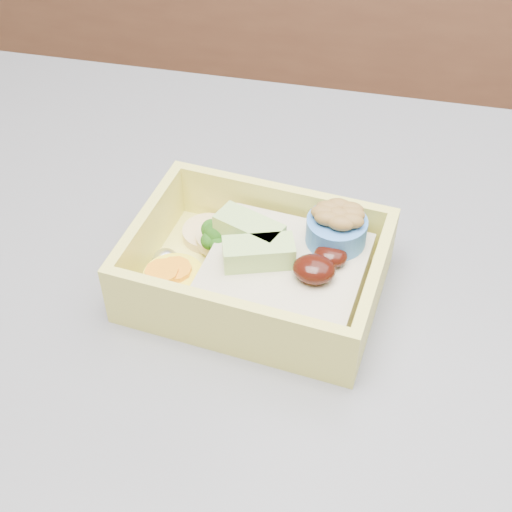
# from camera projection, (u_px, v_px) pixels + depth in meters

# --- Properties ---
(bento_box) EXTENTS (0.18, 0.14, 0.06)m
(bento_box) POSITION_uv_depth(u_px,v_px,m) (265.00, 267.00, 0.49)
(bento_box) COLOR #E9E060
(bento_box) RESTS_ON island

